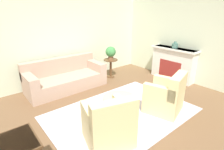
{
  "coord_description": "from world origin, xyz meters",
  "views": [
    {
      "loc": [
        -2.4,
        -2.54,
        2.23
      ],
      "look_at": [
        0.15,
        0.55,
        0.75
      ],
      "focal_mm": 28.0,
      "sensor_mm": 36.0,
      "label": 1
    }
  ],
  "objects_px": {
    "couch": "(66,78)",
    "side_table": "(111,65)",
    "potted_plant_on_side_table": "(111,52)",
    "armchair_left": "(109,125)",
    "armchair_right": "(166,97)",
    "vase_mantel_near": "(175,46)",
    "ottoman_table": "(119,104)"
  },
  "relations": [
    {
      "from": "side_table",
      "to": "vase_mantel_near",
      "type": "xyz_separation_m",
      "value": [
        1.5,
        -1.47,
        0.73
      ]
    },
    {
      "from": "vase_mantel_near",
      "to": "side_table",
      "type": "bearing_deg",
      "value": 135.55
    },
    {
      "from": "potted_plant_on_side_table",
      "to": "side_table",
      "type": "bearing_deg",
      "value": 0.0
    },
    {
      "from": "potted_plant_on_side_table",
      "to": "armchair_left",
      "type": "bearing_deg",
      "value": -129.69
    },
    {
      "from": "vase_mantel_near",
      "to": "ottoman_table",
      "type": "bearing_deg",
      "value": -169.25
    },
    {
      "from": "side_table",
      "to": "vase_mantel_near",
      "type": "distance_m",
      "value": 2.22
    },
    {
      "from": "couch",
      "to": "side_table",
      "type": "relative_size",
      "value": 3.55
    },
    {
      "from": "ottoman_table",
      "to": "side_table",
      "type": "relative_size",
      "value": 1.13
    },
    {
      "from": "couch",
      "to": "potted_plant_on_side_table",
      "type": "distance_m",
      "value": 1.75
    },
    {
      "from": "ottoman_table",
      "to": "vase_mantel_near",
      "type": "bearing_deg",
      "value": 10.75
    },
    {
      "from": "side_table",
      "to": "vase_mantel_near",
      "type": "relative_size",
      "value": 3.06
    },
    {
      "from": "armchair_right",
      "to": "couch",
      "type": "bearing_deg",
      "value": 113.96
    },
    {
      "from": "ottoman_table",
      "to": "side_table",
      "type": "distance_m",
      "value": 2.46
    },
    {
      "from": "potted_plant_on_side_table",
      "to": "armchair_right",
      "type": "bearing_deg",
      "value": -99.85
    },
    {
      "from": "couch",
      "to": "armchair_right",
      "type": "xyz_separation_m",
      "value": [
        1.2,
        -2.69,
        0.06
      ]
    },
    {
      "from": "armchair_right",
      "to": "ottoman_table",
      "type": "height_order",
      "value": "armchair_right"
    },
    {
      "from": "armchair_left",
      "to": "vase_mantel_near",
      "type": "distance_m",
      "value": 3.86
    },
    {
      "from": "couch",
      "to": "potted_plant_on_side_table",
      "type": "relative_size",
      "value": 5.15
    },
    {
      "from": "couch",
      "to": "side_table",
      "type": "bearing_deg",
      "value": -4.81
    },
    {
      "from": "couch",
      "to": "armchair_left",
      "type": "height_order",
      "value": "armchair_left"
    },
    {
      "from": "ottoman_table",
      "to": "vase_mantel_near",
      "type": "distance_m",
      "value": 3.08
    },
    {
      "from": "armchair_left",
      "to": "ottoman_table",
      "type": "bearing_deg",
      "value": 36.48
    },
    {
      "from": "armchair_right",
      "to": "side_table",
      "type": "xyz_separation_m",
      "value": [
        0.44,
        2.56,
        0.06
      ]
    },
    {
      "from": "armchair_left",
      "to": "potted_plant_on_side_table",
      "type": "distance_m",
      "value": 3.36
    },
    {
      "from": "couch",
      "to": "armchair_right",
      "type": "relative_size",
      "value": 2.43
    },
    {
      "from": "couch",
      "to": "ottoman_table",
      "type": "relative_size",
      "value": 3.13
    },
    {
      "from": "armchair_left",
      "to": "vase_mantel_near",
      "type": "bearing_deg",
      "value": 16.67
    },
    {
      "from": "vase_mantel_near",
      "to": "potted_plant_on_side_table",
      "type": "height_order",
      "value": "vase_mantel_near"
    },
    {
      "from": "armchair_left",
      "to": "side_table",
      "type": "xyz_separation_m",
      "value": [
        2.12,
        2.56,
        0.06
      ]
    },
    {
      "from": "armchair_left",
      "to": "armchair_right",
      "type": "bearing_deg",
      "value": -0.0
    },
    {
      "from": "ottoman_table",
      "to": "armchair_left",
      "type": "bearing_deg",
      "value": -143.52
    },
    {
      "from": "side_table",
      "to": "potted_plant_on_side_table",
      "type": "distance_m",
      "value": 0.47
    }
  ]
}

